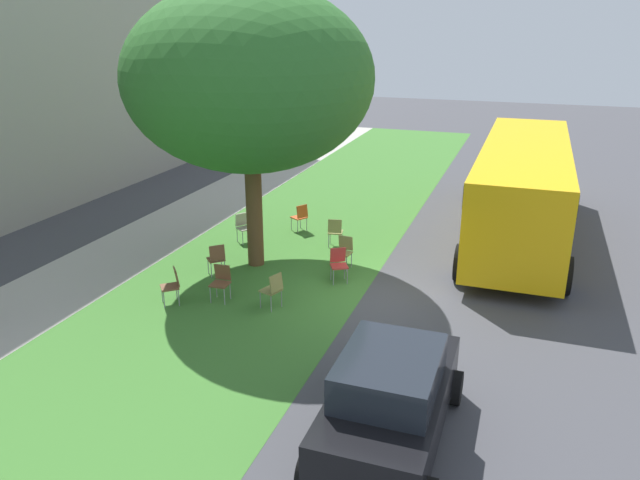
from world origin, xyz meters
name	(u,v)px	position (x,y,z in m)	size (l,w,h in m)	color
ground	(370,299)	(0.00, 0.00, 0.00)	(80.00, 80.00, 0.00)	#424247
grass_verge	(250,281)	(0.00, 3.20, 0.00)	(48.00, 6.00, 0.01)	#3D752D
sidewalk_strip	(108,260)	(0.00, 7.60, 0.00)	(48.00, 2.80, 0.01)	#ADA89E
street_tree	(249,79)	(1.16, 3.55, 4.96)	(6.27, 6.27, 7.29)	brown
chair_0	(335,230)	(3.15, 1.91, 0.52)	(0.49, 0.49, 0.88)	olive
chair_1	(221,280)	(-1.21, 3.36, 0.52)	(0.45, 0.44, 0.88)	brown
chair_2	(300,216)	(4.15, 3.40, 0.52)	(0.57, 0.58, 0.88)	#C64C1E
chair_3	(273,288)	(-1.23, 2.00, 0.52)	(0.53, 0.53, 0.88)	olive
chair_4	(244,225)	(2.68, 4.67, 0.52)	(0.58, 0.58, 0.88)	#ADA393
chair_5	(172,283)	(-1.77, 4.34, 0.52)	(0.59, 0.59, 0.88)	brown
chair_6	(344,250)	(1.71, 1.19, 0.52)	(0.47, 0.46, 0.88)	olive
chair_7	(339,262)	(0.80, 1.05, 0.52)	(0.57, 0.56, 0.88)	#B7332D
chair_8	(216,257)	(0.07, 4.17, 0.52)	(0.59, 0.59, 0.88)	brown
parked_car	(390,397)	(-5.03, -1.64, 0.84)	(3.70, 1.92, 1.65)	black
school_bus	(523,182)	(5.91, -3.15, 1.76)	(10.40, 2.80, 2.88)	yellow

